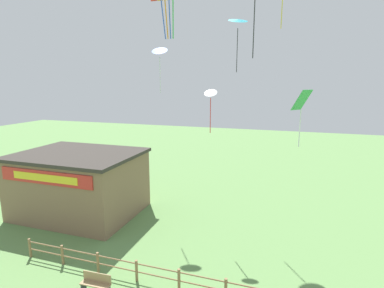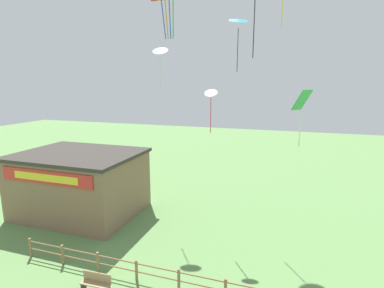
{
  "view_description": "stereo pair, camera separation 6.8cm",
  "coord_description": "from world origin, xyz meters",
  "px_view_note": "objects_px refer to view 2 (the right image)",
  "views": [
    {
      "loc": [
        4.55,
        -5.14,
        9.73
      ],
      "look_at": [
        0.0,
        8.73,
        6.79
      ],
      "focal_mm": 28.0,
      "sensor_mm": 36.0,
      "label": 1
    },
    {
      "loc": [
        4.61,
        -5.12,
        9.73
      ],
      "look_at": [
        0.0,
        8.73,
        6.79
      ],
      "focal_mm": 28.0,
      "sensor_mm": 36.0,
      "label": 2
    }
  ],
  "objects_px": {
    "kite_green_diamond": "(302,106)",
    "park_bench_by_building": "(96,282)",
    "seaside_building": "(80,183)",
    "kite_cyan_delta": "(238,21)",
    "kite_blue_delta": "(160,51)",
    "kite_white_delta": "(211,95)"
  },
  "relations": [
    {
      "from": "kite_green_diamond",
      "to": "kite_blue_delta",
      "type": "height_order",
      "value": "kite_blue_delta"
    },
    {
      "from": "park_bench_by_building",
      "to": "kite_blue_delta",
      "type": "bearing_deg",
      "value": 95.54
    },
    {
      "from": "seaside_building",
      "to": "kite_blue_delta",
      "type": "bearing_deg",
      "value": 25.92
    },
    {
      "from": "kite_green_diamond",
      "to": "park_bench_by_building",
      "type": "bearing_deg",
      "value": -149.88
    },
    {
      "from": "park_bench_by_building",
      "to": "kite_green_diamond",
      "type": "bearing_deg",
      "value": 30.12
    },
    {
      "from": "park_bench_by_building",
      "to": "seaside_building",
      "type": "bearing_deg",
      "value": 131.88
    },
    {
      "from": "seaside_building",
      "to": "kite_cyan_delta",
      "type": "bearing_deg",
      "value": 20.17
    },
    {
      "from": "seaside_building",
      "to": "kite_cyan_delta",
      "type": "xyz_separation_m",
      "value": [
        10.98,
        4.03,
        11.63
      ]
    },
    {
      "from": "seaside_building",
      "to": "kite_blue_delta",
      "type": "height_order",
      "value": "kite_blue_delta"
    },
    {
      "from": "park_bench_by_building",
      "to": "kite_white_delta",
      "type": "bearing_deg",
      "value": 68.16
    },
    {
      "from": "kite_blue_delta",
      "to": "kite_green_diamond",
      "type": "bearing_deg",
      "value": -27.18
    },
    {
      "from": "seaside_building",
      "to": "kite_cyan_delta",
      "type": "relative_size",
      "value": 2.31
    },
    {
      "from": "seaside_building",
      "to": "kite_green_diamond",
      "type": "xyz_separation_m",
      "value": [
        15.31,
        -2.26,
        6.32
      ]
    },
    {
      "from": "seaside_building",
      "to": "park_bench_by_building",
      "type": "distance_m",
      "value": 10.02
    },
    {
      "from": "seaside_building",
      "to": "kite_white_delta",
      "type": "height_order",
      "value": "kite_white_delta"
    },
    {
      "from": "kite_cyan_delta",
      "to": "kite_blue_delta",
      "type": "bearing_deg",
      "value": -166.29
    },
    {
      "from": "kite_blue_delta",
      "to": "kite_white_delta",
      "type": "height_order",
      "value": "kite_blue_delta"
    },
    {
      "from": "kite_green_diamond",
      "to": "kite_blue_delta",
      "type": "distance_m",
      "value": 11.41
    },
    {
      "from": "seaside_building",
      "to": "park_bench_by_building",
      "type": "relative_size",
      "value": 5.9
    },
    {
      "from": "park_bench_by_building",
      "to": "kite_blue_delta",
      "type": "height_order",
      "value": "kite_blue_delta"
    },
    {
      "from": "kite_green_diamond",
      "to": "kite_cyan_delta",
      "type": "xyz_separation_m",
      "value": [
        -4.33,
        6.3,
        5.3
      ]
    },
    {
      "from": "kite_blue_delta",
      "to": "kite_white_delta",
      "type": "relative_size",
      "value": 1.18
    }
  ]
}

